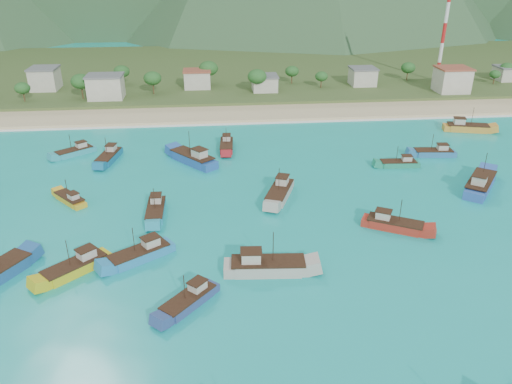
{
  "coord_description": "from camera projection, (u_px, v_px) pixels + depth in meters",
  "views": [
    {
      "loc": [
        -2.69,
        -65.52,
        42.97
      ],
      "look_at": [
        5.31,
        18.0,
        3.0
      ],
      "focal_mm": 35.0,
      "sensor_mm": 36.0,
      "label": 1
    }
  ],
  "objects": [
    {
      "name": "village",
      "position": [
        238.0,
        82.0,
        166.35
      ],
      "size": [
        213.41,
        25.35,
        7.58
      ],
      "color": "beige",
      "rests_on": "ground"
    },
    {
      "name": "boat_24",
      "position": [
        480.0,
        185.0,
        100.64
      ],
      "size": [
        11.39,
        12.98,
        7.91
      ],
      "rotation": [
        0.0,
        0.0,
        5.62
      ],
      "color": "#2954A9",
      "rests_on": "ground"
    },
    {
      "name": "boat_17",
      "position": [
        467.0,
        128.0,
        134.08
      ],
      "size": [
        12.31,
        6.32,
        6.98
      ],
      "rotation": [
        0.0,
        0.0,
        4.46
      ],
      "color": "#CA872E",
      "rests_on": "ground"
    },
    {
      "name": "boat_26",
      "position": [
        189.0,
        301.0,
        67.49
      ],
      "size": [
        8.42,
        8.95,
        5.61
      ],
      "rotation": [
        0.0,
        0.0,
        2.41
      ],
      "color": "navy",
      "rests_on": "ground"
    },
    {
      "name": "boat_12",
      "position": [
        394.0,
        225.0,
        86.17
      ],
      "size": [
        10.74,
        7.74,
        6.22
      ],
      "rotation": [
        0.0,
        0.0,
        4.22
      ],
      "color": "#A8291B",
      "rests_on": "ground"
    },
    {
      "name": "boat_10",
      "position": [
        280.0,
        193.0,
        97.57
      ],
      "size": [
        7.39,
        12.05,
        6.85
      ],
      "rotation": [
        0.0,
        0.0,
        2.77
      ],
      "color": "#A7A198",
      "rests_on": "ground"
    },
    {
      "name": "boat_18",
      "position": [
        399.0,
        164.0,
        111.78
      ],
      "size": [
        8.94,
        3.08,
        5.2
      ],
      "rotation": [
        0.0,
        0.0,
        1.52
      ],
      "color": "#198362",
      "rests_on": "ground"
    },
    {
      "name": "ground",
      "position": [
        233.0,
        260.0,
        77.59
      ],
      "size": [
        600.0,
        600.0,
        0.0
      ],
      "primitive_type": "plane",
      "color": "#0D9983",
      "rests_on": "ground"
    },
    {
      "name": "land",
      "position": [
        215.0,
        71.0,
        203.4
      ],
      "size": [
        400.0,
        110.0,
        2.4
      ],
      "primitive_type": "cube",
      "color": "#385123",
      "rests_on": "ground"
    },
    {
      "name": "boat_33",
      "position": [
        227.0,
        146.0,
        121.91
      ],
      "size": [
        3.58,
        10.16,
        5.91
      ],
      "rotation": [
        0.0,
        0.0,
        3.08
      ],
      "color": "#A41B22",
      "rests_on": "ground"
    },
    {
      "name": "boat_22",
      "position": [
        156.0,
        211.0,
        91.03
      ],
      "size": [
        3.02,
        10.17,
        6.01
      ],
      "rotation": [
        0.0,
        0.0,
        3.14
      ],
      "color": "teal",
      "rests_on": "ground"
    },
    {
      "name": "boat_13",
      "position": [
        140.0,
        255.0,
        77.62
      ],
      "size": [
        10.57,
        8.56,
        6.29
      ],
      "rotation": [
        0.0,
        0.0,
        2.17
      ],
      "color": "#227BB6",
      "rests_on": "ground"
    },
    {
      "name": "boat_27",
      "position": [
        75.0,
        152.0,
        118.28
      ],
      "size": [
        9.27,
        8.13,
        5.65
      ],
      "rotation": [
        0.0,
        0.0,
        2.24
      ],
      "color": "teal",
      "rests_on": "ground"
    },
    {
      "name": "boat_25",
      "position": [
        76.0,
        268.0,
        74.41
      ],
      "size": [
        9.93,
        9.41,
        6.25
      ],
      "rotation": [
        0.0,
        0.0,
        2.31
      ],
      "color": "gold",
      "rests_on": "ground"
    },
    {
      "name": "boat_7",
      "position": [
        434.0,
        153.0,
        117.65
      ],
      "size": [
        10.01,
        3.75,
        5.79
      ],
      "rotation": [
        0.0,
        0.0,
        1.48
      ],
      "color": "#27679E",
      "rests_on": "ground"
    },
    {
      "name": "vegetation",
      "position": [
        212.0,
        79.0,
        167.54
      ],
      "size": [
        277.35,
        25.77,
        8.71
      ],
      "color": "#235623",
      "rests_on": "ground"
    },
    {
      "name": "boat_23",
      "position": [
        109.0,
        157.0,
        115.06
      ],
      "size": [
        5.0,
        10.88,
        6.2
      ],
      "rotation": [
        0.0,
        0.0,
        2.95
      ],
      "color": "#136490",
      "rests_on": "ground"
    },
    {
      "name": "boat_6",
      "position": [
        266.0,
        267.0,
        74.29
      ],
      "size": [
        12.56,
        4.47,
        7.29
      ],
      "rotation": [
        0.0,
        0.0,
        4.65
      ],
      "color": "#AAA59B",
      "rests_on": "ground"
    },
    {
      "name": "boat_20",
      "position": [
        70.0,
        200.0,
        95.6
      ],
      "size": [
        7.41,
        7.95,
        4.96
      ],
      "rotation": [
        0.0,
        0.0,
        0.72
      ],
      "color": "gold",
      "rests_on": "ground"
    },
    {
      "name": "beach",
      "position": [
        219.0,
        114.0,
        148.58
      ],
      "size": [
        400.0,
        18.0,
        1.2
      ],
      "primitive_type": "cube",
      "color": "beige",
      "rests_on": "ground"
    },
    {
      "name": "surf_line",
      "position": [
        220.0,
        124.0,
        140.05
      ],
      "size": [
        400.0,
        2.5,
        0.08
      ],
      "primitive_type": "cube",
      "color": "white",
      "rests_on": "ground"
    },
    {
      "name": "radio_tower",
      "position": [
        445.0,
        23.0,
        172.16
      ],
      "size": [
        1.2,
        1.2,
        40.29
      ],
      "color": "red",
      "rests_on": "ground"
    },
    {
      "name": "boat_28",
      "position": [
        193.0,
        159.0,
        113.47
      ],
      "size": [
        11.37,
        12.59,
        7.76
      ],
      "rotation": [
        0.0,
        0.0,
        0.69
      ],
      "color": "#2151A2",
      "rests_on": "ground"
    }
  ]
}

